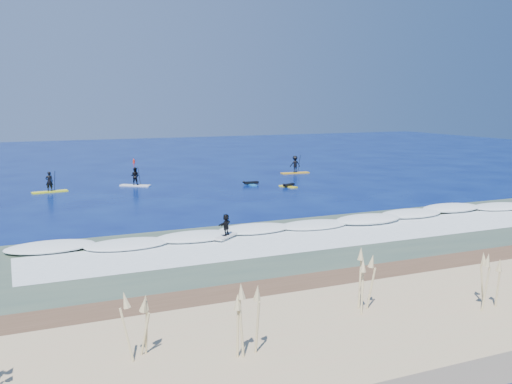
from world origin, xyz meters
name	(u,v)px	position (x,y,z in m)	size (l,w,h in m)	color
ground	(240,202)	(0.00, 0.00, 0.00)	(160.00, 160.00, 0.00)	#030E4A
wet_sand_strip	(416,278)	(0.00, -21.50, 0.00)	(90.00, 5.00, 0.08)	#4F3625
shallow_water	(331,241)	(0.00, -14.00, 0.01)	(90.00, 13.00, 0.01)	#394E3F
breaking_wave	(298,227)	(0.00, -10.00, 0.00)	(40.00, 6.00, 0.30)	white
whitewater	(322,238)	(0.00, -13.00, 0.00)	(34.00, 5.00, 0.02)	silver
sup_paddler_left	(50,185)	(-13.52, 11.44, 0.67)	(3.12, 1.22, 2.13)	yellow
sup_paddler_center	(135,178)	(-5.78, 12.17, 0.76)	(2.81, 2.26, 2.05)	white
sup_paddler_right	(295,165)	(12.58, 14.49, 0.89)	(3.29, 1.05, 2.27)	gold
prone_paddler_near	(288,186)	(7.24, 5.64, 0.14)	(1.47, 1.95, 0.40)	yellow
prone_paddler_far	(251,183)	(4.54, 8.35, 0.15)	(1.62, 2.05, 0.43)	#186EB5
wave_surfer	(226,226)	(-5.40, -11.13, 0.79)	(1.80, 1.61, 1.38)	white
marker_buoy	(134,161)	(-1.74, 32.08, 0.28)	(0.27, 0.27, 0.63)	red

